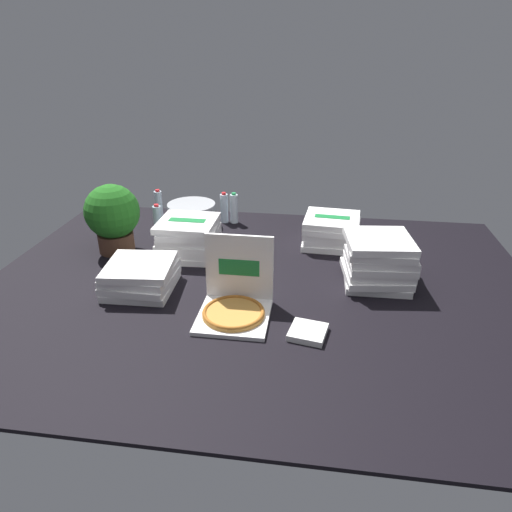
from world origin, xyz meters
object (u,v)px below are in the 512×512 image
at_px(pizza_stack_left_far, 189,237).
at_px(water_bottle_1, 183,228).
at_px(potted_plant, 113,216).
at_px(water_bottle_4, 234,208).
at_px(pizza_stack_right_mid, 331,230).
at_px(pizza_stack_right_near, 140,276).
at_px(water_bottle_0, 158,221).
at_px(water_bottle_2, 159,205).
at_px(open_pizza_box, 235,301).
at_px(pizza_stack_left_mid, 378,260).
at_px(ice_bucket, 192,215).
at_px(napkin_pile, 308,332).
at_px(water_bottle_3, 224,208).

bearing_deg(pizza_stack_left_far, water_bottle_1, 116.79).
height_order(water_bottle_1, potted_plant, potted_plant).
bearing_deg(water_bottle_4, pizza_stack_right_mid, -22.85).
height_order(pizza_stack_left_far, potted_plant, potted_plant).
xyz_separation_m(pizza_stack_right_near, potted_plant, (-0.35, 0.48, 0.17)).
bearing_deg(water_bottle_0, pizza_stack_right_near, -78.30).
relative_size(pizza_stack_left_far, water_bottle_0, 1.71).
distance_m(water_bottle_1, water_bottle_2, 0.55).
relative_size(open_pizza_box, water_bottle_1, 1.61).
bearing_deg(water_bottle_2, pizza_stack_left_far, -55.85).
distance_m(pizza_stack_left_mid, potted_plant, 1.70).
bearing_deg(pizza_stack_right_mid, pizza_stack_left_mid, -62.89).
xyz_separation_m(ice_bucket, water_bottle_2, (-0.29, 0.10, 0.03)).
relative_size(open_pizza_box, water_bottle_0, 1.61).
bearing_deg(water_bottle_4, water_bottle_1, -121.87).
relative_size(water_bottle_1, napkin_pile, 1.39).
bearing_deg(napkin_pile, water_bottle_2, 130.82).
bearing_deg(pizza_stack_right_mid, ice_bucket, 168.89).
bearing_deg(pizza_stack_right_mid, water_bottle_2, 167.01).
distance_m(pizza_stack_left_mid, napkin_pile, 0.71).
distance_m(water_bottle_1, potted_plant, 0.47).
height_order(pizza_stack_left_mid, ice_bucket, pizza_stack_left_mid).
xyz_separation_m(water_bottle_0, water_bottle_1, (0.22, -0.10, 0.00)).
bearing_deg(pizza_stack_right_mid, napkin_pile, -95.75).
bearing_deg(water_bottle_0, open_pizza_box, -52.09).
height_order(open_pizza_box, water_bottle_3, open_pizza_box).
distance_m(water_bottle_3, napkin_pile, 1.58).
relative_size(open_pizza_box, water_bottle_4, 1.61).
bearing_deg(water_bottle_3, pizza_stack_left_far, -100.29).
bearing_deg(water_bottle_1, pizza_stack_right_near, -95.29).
bearing_deg(water_bottle_4, ice_bucket, -160.97).
distance_m(pizza_stack_right_near, water_bottle_0, 0.78).
relative_size(ice_bucket, water_bottle_2, 1.51).
distance_m(pizza_stack_left_far, ice_bucket, 0.52).
bearing_deg(water_bottle_4, water_bottle_3, -178.21).
bearing_deg(ice_bucket, napkin_pile, -54.69).
xyz_separation_m(pizza_stack_right_mid, water_bottle_2, (-1.33, 0.31, 0.01)).
xyz_separation_m(water_bottle_1, napkin_pile, (0.90, -0.98, -0.10)).
distance_m(open_pizza_box, pizza_stack_left_far, 0.80).
distance_m(pizza_stack_left_far, pizza_stack_right_mid, 0.97).
bearing_deg(open_pizza_box, water_bottle_4, 100.74).
distance_m(ice_bucket, water_bottle_1, 0.34).
relative_size(pizza_stack_right_near, water_bottle_1, 1.66).
xyz_separation_m(pizza_stack_left_far, water_bottle_3, (0.11, 0.61, -0.01)).
bearing_deg(open_pizza_box, ice_bucket, 115.05).
height_order(pizza_stack_left_mid, water_bottle_2, pizza_stack_left_mid).
distance_m(pizza_stack_right_near, potted_plant, 0.62).
height_order(water_bottle_4, napkin_pile, water_bottle_4).
bearing_deg(pizza_stack_right_near, water_bottle_3, 76.79).
bearing_deg(ice_bucket, open_pizza_box, -64.95).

